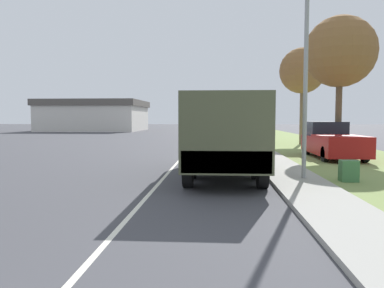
% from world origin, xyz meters
% --- Properties ---
extents(ground_plane, '(180.00, 180.00, 0.00)m').
position_xyz_m(ground_plane, '(0.00, 40.00, 0.00)').
color(ground_plane, '#424247').
extents(lane_centre_stripe, '(0.12, 120.00, 0.00)m').
position_xyz_m(lane_centre_stripe, '(0.00, 40.00, 0.00)').
color(lane_centre_stripe, silver).
rests_on(lane_centre_stripe, ground).
extents(sidewalk_right, '(1.80, 120.00, 0.12)m').
position_xyz_m(sidewalk_right, '(4.50, 40.00, 0.06)').
color(sidewalk_right, '#9E9B93').
rests_on(sidewalk_right, ground).
extents(grass_strip_right, '(7.00, 120.00, 0.02)m').
position_xyz_m(grass_strip_right, '(8.90, 40.00, 0.01)').
color(grass_strip_right, olive).
rests_on(grass_strip_right, ground).
extents(military_truck, '(2.53, 7.90, 2.83)m').
position_xyz_m(military_truck, '(2.11, 13.46, 1.62)').
color(military_truck, '#606647').
rests_on(military_truck, ground).
extents(car_nearest_ahead, '(1.93, 3.90, 1.46)m').
position_xyz_m(car_nearest_ahead, '(1.85, 24.62, 0.66)').
color(car_nearest_ahead, silver).
rests_on(car_nearest_ahead, ground).
extents(car_second_ahead, '(1.72, 4.87, 1.51)m').
position_xyz_m(car_second_ahead, '(2.10, 34.84, 0.68)').
color(car_second_ahead, maroon).
rests_on(car_second_ahead, ground).
extents(pickup_truck, '(2.09, 5.46, 1.88)m').
position_xyz_m(pickup_truck, '(7.94, 20.01, 0.90)').
color(pickup_truck, maroon).
rests_on(pickup_truck, grass_strip_right).
extents(lamp_post, '(1.69, 0.24, 7.82)m').
position_xyz_m(lamp_post, '(4.56, 12.36, 4.72)').
color(lamp_post, gray).
rests_on(lamp_post, sidewalk_right).
extents(tree_mid_right, '(3.84, 3.84, 7.60)m').
position_xyz_m(tree_mid_right, '(8.52, 20.83, 5.67)').
color(tree_mid_right, brown).
rests_on(tree_mid_right, grass_strip_right).
extents(tree_far_right, '(3.60, 3.60, 7.64)m').
position_xyz_m(tree_far_right, '(8.61, 30.21, 5.83)').
color(tree_far_right, brown).
rests_on(tree_far_right, grass_strip_right).
extents(utility_box, '(0.55, 0.45, 0.70)m').
position_xyz_m(utility_box, '(6.20, 12.32, 0.37)').
color(utility_box, '#3D7042').
rests_on(utility_box, grass_strip_right).
extents(building_distant, '(16.16, 13.99, 5.04)m').
position_xyz_m(building_distant, '(-18.60, 61.77, 2.55)').
color(building_distant, beige).
rests_on(building_distant, ground).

